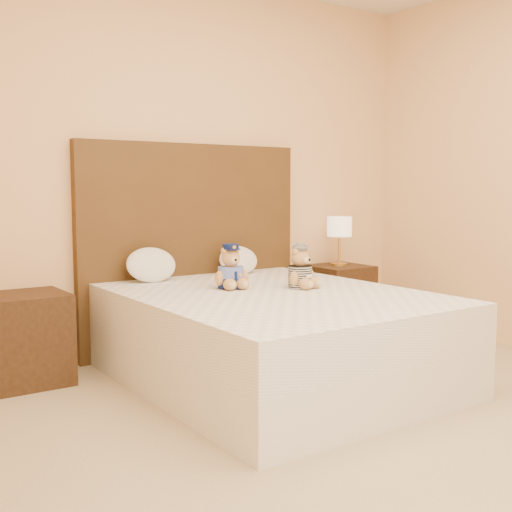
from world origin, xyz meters
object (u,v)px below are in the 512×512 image
(nightstand_left, at_px, (28,339))
(teddy_prisoner, at_px, (300,267))
(bed, at_px, (273,337))
(lamp, at_px, (339,229))
(pillow_left, at_px, (151,263))
(teddy_police, at_px, (231,267))
(nightstand_right, at_px, (338,299))
(pillow_right, at_px, (238,259))

(nightstand_left, height_order, teddy_prisoner, teddy_prisoner)
(bed, relative_size, lamp, 5.00)
(lamp, height_order, pillow_left, lamp)
(nightstand_left, height_order, teddy_police, teddy_police)
(nightstand_right, xyz_separation_m, teddy_police, (-1.38, -0.52, 0.41))
(pillow_left, height_order, pillow_right, pillow_left)
(nightstand_left, relative_size, nightstand_right, 1.00)
(nightstand_right, relative_size, pillow_left, 1.53)
(nightstand_left, bearing_deg, pillow_left, 2.06)
(teddy_police, distance_m, pillow_left, 0.62)
(lamp, xyz_separation_m, pillow_right, (-0.96, 0.03, -0.19))
(bed, distance_m, lamp, 1.59)
(nightstand_left, bearing_deg, nightstand_right, 0.00)
(bed, height_order, teddy_police, teddy_police)
(bed, bearing_deg, teddy_police, 114.84)
(nightstand_right, height_order, teddy_prisoner, teddy_prisoner)
(bed, bearing_deg, nightstand_left, 147.38)
(teddy_prisoner, distance_m, pillow_right, 0.79)
(nightstand_left, bearing_deg, teddy_police, -24.99)
(lamp, relative_size, teddy_prisoner, 1.52)
(bed, height_order, nightstand_left, same)
(pillow_right, bearing_deg, teddy_police, -126.94)
(bed, distance_m, teddy_prisoner, 0.48)
(nightstand_right, xyz_separation_m, lamp, (-0.00, 0.00, 0.57))
(pillow_left, relative_size, pillow_right, 1.12)
(bed, relative_size, pillow_right, 6.25)
(nightstand_left, height_order, lamp, lamp)
(nightstand_left, xyz_separation_m, lamp, (2.50, 0.00, 0.57))
(teddy_police, relative_size, teddy_prisoner, 1.05)
(bed, relative_size, nightstand_right, 3.64)
(teddy_police, relative_size, pillow_right, 0.87)
(lamp, height_order, pillow_right, lamp)
(teddy_police, bearing_deg, bed, -58.69)
(teddy_prisoner, bearing_deg, lamp, 22.75)
(teddy_prisoner, height_order, pillow_right, teddy_prisoner)
(teddy_police, height_order, teddy_prisoner, teddy_police)
(lamp, distance_m, pillow_right, 0.98)
(pillow_right, bearing_deg, lamp, -1.79)
(bed, xyz_separation_m, teddy_prisoner, (0.24, 0.04, 0.41))
(teddy_police, bearing_deg, pillow_left, 123.83)
(teddy_prisoner, bearing_deg, nightstand_right, 22.75)
(teddy_prisoner, xyz_separation_m, pillow_right, (0.04, 0.79, -0.02))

